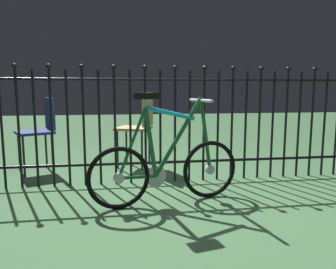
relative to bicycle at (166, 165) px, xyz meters
name	(u,v)px	position (x,y,z in m)	size (l,w,h in m)	color
ground_plane	(176,201)	(0.09, 0.02, -0.33)	(20.00, 20.00, 0.00)	#3A623C
iron_fence	(159,122)	(0.01, 0.63, 0.30)	(4.69, 0.07, 1.24)	black
bicycle	(166,165)	(0.00, 0.00, 0.00)	(1.29, 0.41, 0.92)	black
chair_navy	(41,127)	(-1.28, 1.28, 0.20)	(0.50, 0.50, 0.85)	black
chair_tan	(140,122)	(-0.14, 1.32, 0.23)	(0.50, 0.50, 0.91)	black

